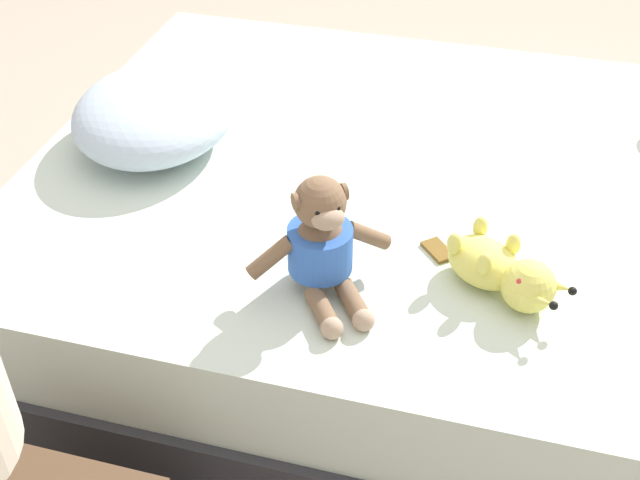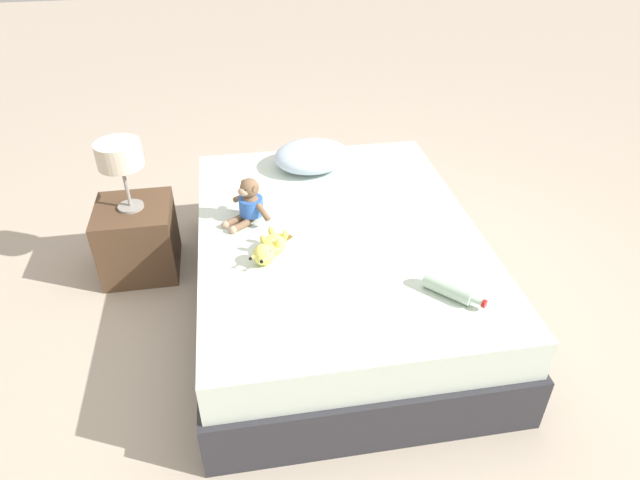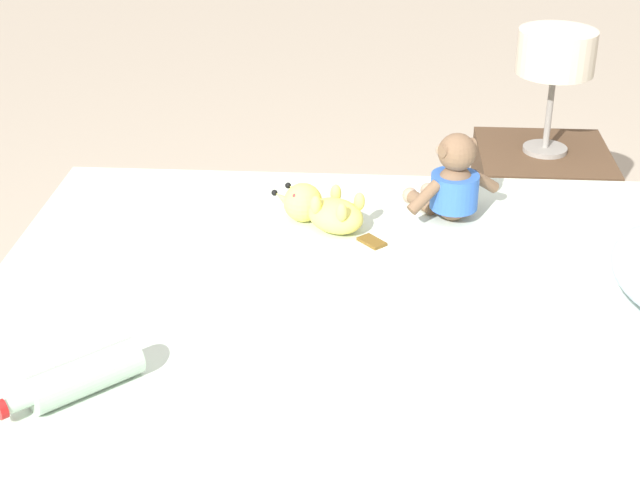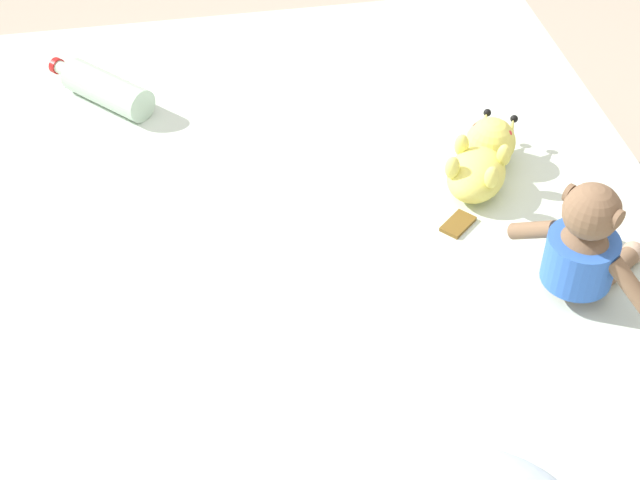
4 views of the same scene
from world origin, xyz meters
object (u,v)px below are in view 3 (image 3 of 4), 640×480
at_px(plush_yellow_creature, 322,209).
at_px(plush_monkey, 452,183).
at_px(glass_bottle, 82,377).
at_px(nightstand, 538,211).
at_px(bed, 387,393).
at_px(bedside_lamp, 556,56).

bearing_deg(plush_yellow_creature, plush_monkey, 102.28).
height_order(glass_bottle, nightstand, glass_bottle).
xyz_separation_m(plush_monkey, glass_bottle, (0.80, -0.73, -0.06)).
bearing_deg(plush_yellow_creature, bed, 26.26).
relative_size(bed, nightstand, 4.50).
distance_m(plush_monkey, plush_yellow_creature, 0.34).
bearing_deg(plush_yellow_creature, glass_bottle, -29.01).
bearing_deg(plush_monkey, bed, -19.53).
bearing_deg(bed, glass_bottle, -57.42).
bearing_deg(bedside_lamp, bed, -24.75).
distance_m(glass_bottle, nightstand, 1.82).
xyz_separation_m(glass_bottle, bedside_lamp, (-1.44, 1.07, 0.21)).
bearing_deg(glass_bottle, plush_monkey, 137.52).
relative_size(plush_yellow_creature, glass_bottle, 1.25).
relative_size(nightstand, bedside_lamp, 1.07).
xyz_separation_m(bed, plush_yellow_creature, (-0.36, -0.18, 0.30)).
bearing_deg(bed, plush_monkey, 160.47).
bearing_deg(plush_yellow_creature, bedside_lamp, 136.87).
distance_m(plush_yellow_creature, nightstand, 1.03).
relative_size(glass_bottle, bedside_lamp, 0.61).
xyz_separation_m(bed, glass_bottle, (0.37, -0.58, 0.29)).
bearing_deg(bedside_lamp, plush_monkey, -28.00).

